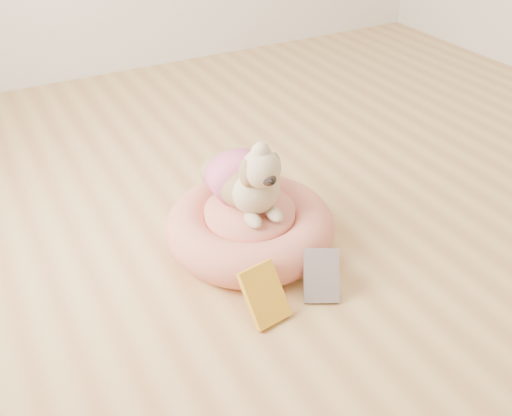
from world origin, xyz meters
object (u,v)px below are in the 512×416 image
dog (246,167)px  book_white (321,275)px  pet_bed (250,227)px  book_yellow (264,295)px

dog → book_white: (0.08, -0.42, -0.25)m
dog → book_white: size_ratio=2.31×
book_white → dog: bearing=128.4°
pet_bed → book_white: (0.08, -0.38, 0.00)m
dog → book_yellow: dog is taller
pet_bed → book_white: 0.38m
pet_bed → book_white: bearing=-77.6°
pet_bed → dog: bearing=83.9°
dog → book_yellow: 0.50m
book_yellow → book_white: (0.23, -0.00, -0.01)m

